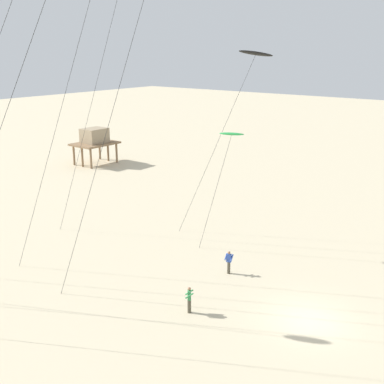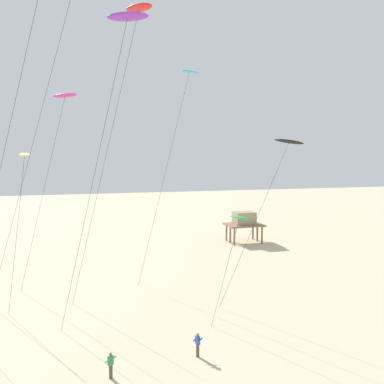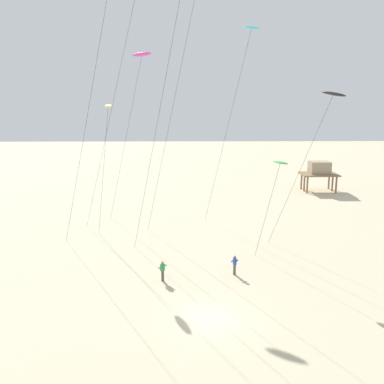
% 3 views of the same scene
% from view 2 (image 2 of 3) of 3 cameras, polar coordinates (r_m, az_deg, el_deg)
% --- Properties ---
extents(kite_purple, '(6.31, 6.55, 22.84)m').
position_cam_2_polar(kite_purple, '(28.69, -9.06, 22.54)').
color(kite_purple, purple).
rests_on(kite_purple, ground).
extents(kite_cyan, '(5.22, 5.70, 21.74)m').
position_cam_2_polar(kite_cyan, '(39.52, -0.58, 15.52)').
color(kite_cyan, '#33BFE0').
rests_on(kite_cyan, ground).
extents(kite_red, '(6.71, 7.78, 25.34)m').
position_cam_2_polar(kite_red, '(34.37, -7.47, 23.76)').
color(kite_red, red).
rests_on(kite_red, ground).
extents(kite_black, '(5.01, 5.99, 15.19)m').
position_cam_2_polar(kite_black, '(33.41, 13.18, 6.56)').
color(kite_black, black).
rests_on(kite_black, ground).
extents(kite_green, '(2.30, 2.74, 9.20)m').
position_cam_2_polar(kite_green, '(31.10, 6.54, -3.73)').
color(kite_green, green).
rests_on(kite_green, ground).
extents(kite_yellow, '(2.77, 3.60, 13.96)m').
position_cam_2_polar(kite_yellow, '(35.25, -22.27, 4.58)').
color(kite_yellow, yellow).
rests_on(kite_yellow, ground).
extents(kite_magenta, '(6.10, 6.50, 19.18)m').
position_cam_2_polar(kite_magenta, '(38.34, -17.34, 12.23)').
color(kite_magenta, '#D8339E').
rests_on(kite_magenta, ground).
extents(kite_flyer_nearest, '(0.73, 0.72, 1.67)m').
position_cam_2_polar(kite_flyer_nearest, '(27.80, -11.24, -22.45)').
color(kite_flyer_nearest, '#4C4738').
rests_on(kite_flyer_nearest, ground).
extents(kite_flyer_middle, '(0.63, 0.65, 1.67)m').
position_cam_2_polar(kite_flyer_middle, '(29.76, 0.80, -20.39)').
color(kite_flyer_middle, '#4C4738').
rests_on(kite_flyer_middle, ground).
extents(stilt_house, '(5.74, 4.24, 4.83)m').
position_cam_2_polar(stilt_house, '(65.15, 7.25, -3.96)').
color(stilt_house, '#846647').
rests_on(stilt_house, ground).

